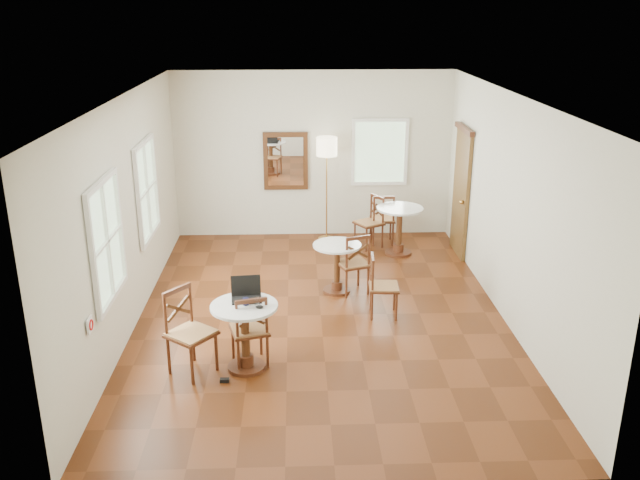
# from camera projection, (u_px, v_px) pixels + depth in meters

# --- Properties ---
(ground) EXTENTS (7.00, 7.00, 0.00)m
(ground) POSITION_uv_depth(u_px,v_px,m) (321.00, 315.00, 9.29)
(ground) COLOR #59270F
(ground) RESTS_ON ground
(room_shell) EXTENTS (5.02, 7.02, 3.01)m
(room_shell) POSITION_uv_depth(u_px,v_px,m) (316.00, 178.00, 8.92)
(room_shell) COLOR beige
(room_shell) RESTS_ON ground
(cafe_table_near) EXTENTS (0.78, 0.78, 0.82)m
(cafe_table_near) POSITION_uv_depth(u_px,v_px,m) (245.00, 330.00, 7.77)
(cafe_table_near) COLOR #4E2613
(cafe_table_near) RESTS_ON ground
(cafe_table_mid) EXTENTS (0.71, 0.71, 0.75)m
(cafe_table_mid) POSITION_uv_depth(u_px,v_px,m) (337.00, 263.00, 9.91)
(cafe_table_mid) COLOR #4E2613
(cafe_table_mid) RESTS_ON ground
(cafe_table_back) EXTENTS (0.79, 0.79, 0.83)m
(cafe_table_back) POSITION_uv_depth(u_px,v_px,m) (399.00, 225.00, 11.41)
(cafe_table_back) COLOR #4E2613
(cafe_table_back) RESTS_ON ground
(chair_near_a) EXTENTS (0.52, 0.52, 0.92)m
(chair_near_a) POSITION_uv_depth(u_px,v_px,m) (250.00, 330.00, 7.88)
(chair_near_a) COLOR #4E2613
(chair_near_a) RESTS_ON ground
(chair_near_b) EXTENTS (0.66, 0.66, 1.02)m
(chair_near_b) POSITION_uv_depth(u_px,v_px,m) (189.00, 332.00, 7.71)
(chair_near_b) COLOR #4E2613
(chair_near_b) RESTS_ON ground
(chair_mid_a) EXTENTS (0.55, 0.55, 0.94)m
(chair_mid_a) POSITION_uv_depth(u_px,v_px,m) (353.00, 263.00, 9.88)
(chair_mid_a) COLOR #4E2613
(chair_mid_a) RESTS_ON ground
(chair_mid_b) EXTENTS (0.43, 0.43, 0.87)m
(chair_mid_b) POSITION_uv_depth(u_px,v_px,m) (382.00, 286.00, 9.15)
(chair_mid_b) COLOR #4E2613
(chair_mid_b) RESTS_ON ground
(chair_back_a) EXTENTS (0.43, 0.43, 0.92)m
(chair_back_a) POSITION_uv_depth(u_px,v_px,m) (383.00, 219.00, 11.95)
(chair_back_a) COLOR #4E2613
(chair_back_a) RESTS_ON ground
(chair_back_b) EXTENTS (0.58, 0.58, 0.92)m
(chair_back_b) POSITION_uv_depth(u_px,v_px,m) (370.00, 222.00, 11.76)
(chair_back_b) COLOR #4E2613
(chair_back_b) RESTS_ON ground
(floor_lamp) EXTENTS (0.37, 0.37, 1.89)m
(floor_lamp) POSITION_uv_depth(u_px,v_px,m) (327.00, 154.00, 11.74)
(floor_lamp) COLOR #BF8C3F
(floor_lamp) RESTS_ON ground
(laptop) EXTENTS (0.37, 0.32, 0.25)m
(laptop) POSITION_uv_depth(u_px,v_px,m) (246.00, 293.00, 7.82)
(laptop) COLOR black
(laptop) RESTS_ON cafe_table_near
(mouse) EXTENTS (0.10, 0.07, 0.03)m
(mouse) POSITION_uv_depth(u_px,v_px,m) (259.00, 307.00, 7.58)
(mouse) COLOR black
(mouse) RESTS_ON cafe_table_near
(navy_mug) EXTENTS (0.10, 0.07, 0.08)m
(navy_mug) POSITION_uv_depth(u_px,v_px,m) (246.00, 301.00, 7.66)
(navy_mug) COLOR black
(navy_mug) RESTS_ON cafe_table_near
(water_glass) EXTENTS (0.07, 0.07, 0.11)m
(water_glass) POSITION_uv_depth(u_px,v_px,m) (257.00, 302.00, 7.60)
(water_glass) COLOR white
(water_glass) RESTS_ON cafe_table_near
(power_adapter) EXTENTS (0.10, 0.06, 0.04)m
(power_adapter) POSITION_uv_depth(u_px,v_px,m) (225.00, 380.00, 7.64)
(power_adapter) COLOR black
(power_adapter) RESTS_ON ground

